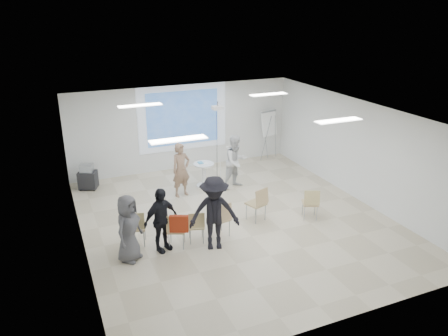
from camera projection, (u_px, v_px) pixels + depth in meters
name	position (u px, v px, depth m)	size (l,w,h in m)	color
floor	(235.00, 221.00, 12.06)	(8.00, 9.00, 0.10)	beige
ceiling	(236.00, 111.00, 10.97)	(8.00, 9.00, 0.10)	white
wall_back	(183.00, 127.00, 15.43)	(8.00, 0.10, 3.00)	silver
wall_left	(76.00, 193.00, 10.03)	(0.10, 9.00, 3.00)	silver
wall_right	(359.00, 150.00, 13.00)	(0.10, 9.00, 3.00)	silver
projection_halo	(183.00, 118.00, 15.25)	(3.20, 0.01, 2.30)	silver
projection_image	(183.00, 118.00, 15.24)	(2.60, 0.01, 1.90)	#3263AC
pedestal_table	(204.00, 173.00, 14.08)	(0.68, 0.68, 0.82)	white
player_left	(181.00, 167.00, 13.25)	(0.70, 0.47, 1.91)	#93715A
player_right	(236.00, 159.00, 13.87)	(0.93, 0.74, 1.93)	silver
controller_left	(184.00, 154.00, 13.42)	(0.04, 0.11, 0.04)	white
controller_right	(228.00, 147.00, 13.90)	(0.04, 0.11, 0.04)	white
chair_far_left	(136.00, 225.00, 10.57)	(0.55, 0.58, 0.94)	tan
chair_left_mid	(176.00, 228.00, 10.48)	(0.57, 0.58, 0.91)	tan
chair_left_inner	(196.00, 224.00, 10.73)	(0.49, 0.52, 0.85)	tan
chair_center	(222.00, 217.00, 10.98)	(0.53, 0.56, 0.94)	tan
chair_right_inner	(258.00, 202.00, 11.79)	(0.59, 0.61, 0.97)	tan
chair_right_far	(311.00, 202.00, 11.89)	(0.57, 0.59, 0.90)	tan
red_jacket	(179.00, 224.00, 10.30)	(0.45, 0.10, 0.43)	#9C2A13
laptop	(196.00, 224.00, 10.83)	(0.31, 0.23, 0.02)	black
audience_left	(161.00, 215.00, 10.25)	(1.07, 0.64, 1.84)	black
audience_mid	(214.00, 208.00, 10.31)	(1.36, 0.74, 2.10)	black
audience_outer	(128.00, 225.00, 9.87)	(0.88, 0.58, 1.81)	#555459
flipchart_easel	(269.00, 124.00, 16.33)	(0.79, 0.62, 1.87)	gray
av_cart	(88.00, 178.00, 13.94)	(0.68, 0.63, 0.83)	black
ceiling_projector	(218.00, 112.00, 12.42)	(0.30, 0.25, 3.00)	white
fluor_panel_nw	(140.00, 105.00, 11.99)	(1.20, 0.30, 0.02)	white
fluor_panel_ne	(268.00, 94.00, 13.45)	(1.20, 0.30, 0.02)	white
fluor_panel_sw	(178.00, 139.00, 8.97)	(1.20, 0.30, 0.02)	white
fluor_panel_se	(338.00, 120.00, 10.44)	(1.20, 0.30, 0.02)	white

